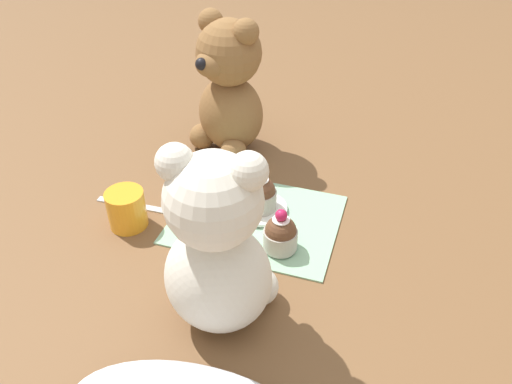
{
  "coord_description": "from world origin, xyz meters",
  "views": [
    {
      "loc": [
        -0.19,
        0.58,
        0.52
      ],
      "look_at": [
        0.0,
        0.0,
        0.06
      ],
      "focal_mm": 35.0,
      "sensor_mm": 36.0,
      "label": 1
    }
  ],
  "objects": [
    {
      "name": "cupcake_near_tan_bear",
      "position": [
        0.0,
        -0.02,
        0.04
      ],
      "size": [
        0.05,
        0.05,
        0.07
      ],
      "color": "#B2ADA3",
      "rests_on": "saucer_plate"
    },
    {
      "name": "teddy_bear_tan",
      "position": [
        0.12,
        -0.2,
        0.12
      ],
      "size": [
        0.16,
        0.15,
        0.26
      ],
      "rotation": [
        0.0,
        0.0,
        2.74
      ],
      "color": "olive",
      "rests_on": "ground_plane"
    },
    {
      "name": "teddy_bear_cream",
      "position": [
        -0.02,
        0.2,
        0.12
      ],
      "size": [
        0.14,
        0.14,
        0.26
      ],
      "rotation": [
        0.0,
        0.0,
        0.11
      ],
      "color": "silver",
      "rests_on": "ground_plane"
    },
    {
      "name": "knitted_placemat",
      "position": [
        0.0,
        0.0,
        0.0
      ],
      "size": [
        0.26,
        0.2,
        0.01
      ],
      "primitive_type": "cube",
      "color": "#8EBC99",
      "rests_on": "ground_plane"
    },
    {
      "name": "cupcake_near_cream_bear",
      "position": [
        -0.06,
        0.05,
        0.03
      ],
      "size": [
        0.05,
        0.05,
        0.07
      ],
      "color": "#B2ADA3",
      "rests_on": "knitted_placemat"
    },
    {
      "name": "saucer_plate",
      "position": [
        0.0,
        -0.02,
        0.01
      ],
      "size": [
        0.09,
        0.09,
        0.01
      ],
      "primitive_type": "cylinder",
      "color": "white",
      "rests_on": "knitted_placemat"
    },
    {
      "name": "ground_plane",
      "position": [
        0.0,
        0.0,
        0.0
      ],
      "size": [
        4.0,
        4.0,
        0.0
      ],
      "primitive_type": "plane",
      "color": "brown"
    },
    {
      "name": "teaspoon",
      "position": [
        0.2,
        0.03,
        0.0
      ],
      "size": [
        0.13,
        0.02,
        0.01
      ],
      "primitive_type": "cube",
      "rotation": [
        0.0,
        0.0,
        3.17
      ],
      "color": "silver",
      "rests_on": "ground_plane"
    },
    {
      "name": "juice_glass",
      "position": [
        0.19,
        0.07,
        0.03
      ],
      "size": [
        0.06,
        0.06,
        0.06
      ],
      "primitive_type": "cylinder",
      "color": "orange",
      "rests_on": "ground_plane"
    }
  ]
}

